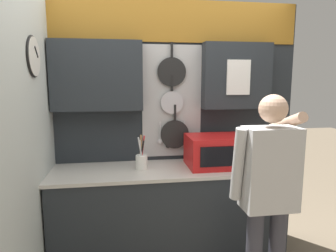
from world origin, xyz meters
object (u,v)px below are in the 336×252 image
(utensil_crock, at_px, (142,160))
(person, at_px, (268,186))
(knife_block, at_px, (251,153))
(microwave, at_px, (216,151))

(utensil_crock, bearing_deg, person, -38.07)
(utensil_crock, distance_m, person, 1.10)
(knife_block, height_order, person, person)
(microwave, bearing_deg, utensil_crock, 179.86)
(person, bearing_deg, knife_block, 75.76)
(knife_block, distance_m, utensil_crock, 1.04)
(microwave, bearing_deg, knife_block, 0.06)
(person, bearing_deg, utensil_crock, 141.93)
(utensil_crock, bearing_deg, knife_block, -0.07)
(utensil_crock, xyz_separation_m, person, (0.86, -0.68, -0.05))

